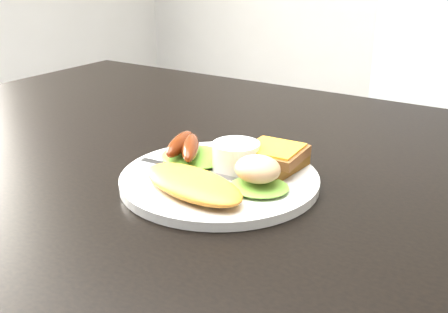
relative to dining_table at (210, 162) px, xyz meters
name	(u,v)px	position (x,y,z in m)	size (l,w,h in m)	color
dining_table	(210,162)	(0.00, 0.00, 0.00)	(1.20, 0.80, 0.04)	black
dining_chair	(415,131)	(0.03, 1.18, -0.28)	(0.45, 0.45, 0.05)	#A08853
person	(241,80)	(-0.22, 0.45, 0.01)	(0.53, 0.35, 1.47)	navy
plate	(219,179)	(0.08, -0.09, 0.03)	(0.24, 0.24, 0.01)	white
lettuce_left	(195,157)	(0.02, -0.07, 0.04)	(0.09, 0.08, 0.01)	#4F8D19
lettuce_right	(259,187)	(0.14, -0.10, 0.04)	(0.07, 0.06, 0.01)	#639B31
omelette	(193,184)	(0.08, -0.15, 0.04)	(0.14, 0.07, 0.02)	orange
sausage_a	(180,144)	(0.01, -0.08, 0.05)	(0.02, 0.09, 0.02)	#5B1303
sausage_b	(190,147)	(0.02, -0.08, 0.05)	(0.02, 0.09, 0.02)	#5C1E10
ramekin	(236,156)	(0.09, -0.07, 0.05)	(0.06, 0.06, 0.03)	white
toast_a	(266,161)	(0.11, -0.04, 0.04)	(0.08, 0.08, 0.01)	#8F631C
toast_b	(274,153)	(0.12, -0.04, 0.05)	(0.07, 0.07, 0.01)	brown
potato_salad	(258,169)	(0.13, -0.10, 0.06)	(0.05, 0.05, 0.03)	beige
fork	(189,171)	(0.04, -0.11, 0.03)	(0.14, 0.01, 0.00)	#ADAFB7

